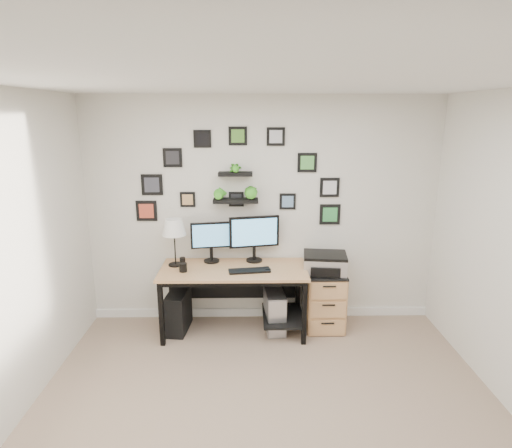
{
  "coord_description": "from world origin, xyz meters",
  "views": [
    {
      "loc": [
        -0.15,
        -2.77,
        2.4
      ],
      "look_at": [
        -0.07,
        1.83,
        1.2
      ],
      "focal_mm": 30.0,
      "sensor_mm": 36.0,
      "label": 1
    }
  ],
  "objects_px": {
    "monitor_left": "(211,239)",
    "printer": "(325,263)",
    "monitor_right": "(254,235)",
    "table_lamp": "(174,228)",
    "mug": "(183,267)",
    "pc_tower_grey": "(275,310)",
    "desk": "(237,278)",
    "pc_tower_black": "(179,311)",
    "file_cabinet": "(324,299)"
  },
  "relations": [
    {
      "from": "monitor_left",
      "to": "printer",
      "type": "height_order",
      "value": "monitor_left"
    },
    {
      "from": "monitor_right",
      "to": "table_lamp",
      "type": "bearing_deg",
      "value": -172.44
    },
    {
      "from": "mug",
      "to": "pc_tower_grey",
      "type": "relative_size",
      "value": 0.2
    },
    {
      "from": "table_lamp",
      "to": "printer",
      "type": "xyz_separation_m",
      "value": [
        1.66,
        -0.04,
        -0.4
      ]
    },
    {
      "from": "monitor_right",
      "to": "printer",
      "type": "bearing_deg",
      "value": -10.99
    },
    {
      "from": "desk",
      "to": "pc_tower_grey",
      "type": "relative_size",
      "value": 3.34
    },
    {
      "from": "pc_tower_black",
      "to": "pc_tower_grey",
      "type": "relative_size",
      "value": 0.95
    },
    {
      "from": "desk",
      "to": "monitor_right",
      "type": "xyz_separation_m",
      "value": [
        0.2,
        0.2,
        0.44
      ]
    },
    {
      "from": "monitor_left",
      "to": "mug",
      "type": "xyz_separation_m",
      "value": [
        -0.28,
        -0.31,
        -0.22
      ]
    },
    {
      "from": "table_lamp",
      "to": "mug",
      "type": "bearing_deg",
      "value": -60.59
    },
    {
      "from": "monitor_left",
      "to": "pc_tower_grey",
      "type": "bearing_deg",
      "value": -14.99
    },
    {
      "from": "table_lamp",
      "to": "printer",
      "type": "bearing_deg",
      "value": -1.23
    },
    {
      "from": "pc_tower_black",
      "to": "file_cabinet",
      "type": "height_order",
      "value": "file_cabinet"
    },
    {
      "from": "file_cabinet",
      "to": "printer",
      "type": "distance_m",
      "value": 0.44
    },
    {
      "from": "desk",
      "to": "table_lamp",
      "type": "distance_m",
      "value": 0.88
    },
    {
      "from": "mug",
      "to": "pc_tower_black",
      "type": "height_order",
      "value": "mug"
    },
    {
      "from": "pc_tower_grey",
      "to": "file_cabinet",
      "type": "bearing_deg",
      "value": 6.55
    },
    {
      "from": "monitor_left",
      "to": "pc_tower_black",
      "type": "bearing_deg",
      "value": -153.48
    },
    {
      "from": "table_lamp",
      "to": "pc_tower_grey",
      "type": "relative_size",
      "value": 1.11
    },
    {
      "from": "file_cabinet",
      "to": "pc_tower_grey",
      "type": "bearing_deg",
      "value": -173.45
    },
    {
      "from": "desk",
      "to": "table_lamp",
      "type": "xyz_separation_m",
      "value": [
        -0.68,
        0.08,
        0.55
      ]
    },
    {
      "from": "table_lamp",
      "to": "printer",
      "type": "height_order",
      "value": "table_lamp"
    },
    {
      "from": "table_lamp",
      "to": "pc_tower_grey",
      "type": "distance_m",
      "value": 1.46
    },
    {
      "from": "pc_tower_black",
      "to": "pc_tower_grey",
      "type": "distance_m",
      "value": 1.09
    },
    {
      "from": "monitor_left",
      "to": "table_lamp",
      "type": "bearing_deg",
      "value": -165.07
    },
    {
      "from": "desk",
      "to": "file_cabinet",
      "type": "height_order",
      "value": "desk"
    },
    {
      "from": "desk",
      "to": "mug",
      "type": "height_order",
      "value": "mug"
    },
    {
      "from": "monitor_left",
      "to": "table_lamp",
      "type": "distance_m",
      "value": 0.44
    },
    {
      "from": "printer",
      "to": "table_lamp",
      "type": "bearing_deg",
      "value": 178.77
    },
    {
      "from": "monitor_left",
      "to": "pc_tower_grey",
      "type": "distance_m",
      "value": 1.08
    },
    {
      "from": "desk",
      "to": "file_cabinet",
      "type": "xyz_separation_m",
      "value": [
        0.99,
        0.06,
        -0.29
      ]
    },
    {
      "from": "mug",
      "to": "file_cabinet",
      "type": "height_order",
      "value": "mug"
    },
    {
      "from": "printer",
      "to": "pc_tower_grey",
      "type": "bearing_deg",
      "value": -174.77
    },
    {
      "from": "desk",
      "to": "printer",
      "type": "bearing_deg",
      "value": 2.55
    },
    {
      "from": "monitor_left",
      "to": "pc_tower_black",
      "type": "distance_m",
      "value": 0.9
    },
    {
      "from": "monitor_right",
      "to": "table_lamp",
      "type": "xyz_separation_m",
      "value": [
        -0.88,
        -0.12,
        0.11
      ]
    },
    {
      "from": "pc_tower_grey",
      "to": "printer",
      "type": "bearing_deg",
      "value": 5.23
    },
    {
      "from": "mug",
      "to": "desk",
      "type": "bearing_deg",
      "value": 12.17
    },
    {
      "from": "monitor_left",
      "to": "file_cabinet",
      "type": "bearing_deg",
      "value": -5.58
    },
    {
      "from": "mug",
      "to": "table_lamp",
      "type": "bearing_deg",
      "value": 119.41
    },
    {
      "from": "table_lamp",
      "to": "desk",
      "type": "bearing_deg",
      "value": -6.6
    },
    {
      "from": "desk",
      "to": "monitor_left",
      "type": "distance_m",
      "value": 0.53
    },
    {
      "from": "pc_tower_grey",
      "to": "table_lamp",
      "type": "bearing_deg",
      "value": 175.52
    },
    {
      "from": "table_lamp",
      "to": "file_cabinet",
      "type": "height_order",
      "value": "table_lamp"
    },
    {
      "from": "desk",
      "to": "monitor_right",
      "type": "height_order",
      "value": "monitor_right"
    },
    {
      "from": "table_lamp",
      "to": "mug",
      "type": "height_order",
      "value": "table_lamp"
    },
    {
      "from": "printer",
      "to": "monitor_left",
      "type": "bearing_deg",
      "value": 173.71
    },
    {
      "from": "desk",
      "to": "pc_tower_grey",
      "type": "distance_m",
      "value": 0.58
    },
    {
      "from": "mug",
      "to": "file_cabinet",
      "type": "bearing_deg",
      "value": 6.61
    },
    {
      "from": "printer",
      "to": "desk",
      "type": "bearing_deg",
      "value": -177.45
    }
  ]
}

